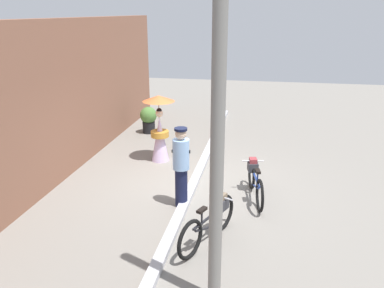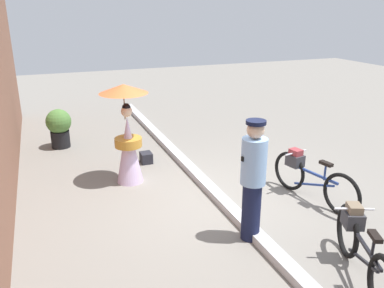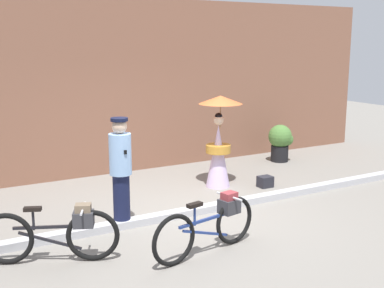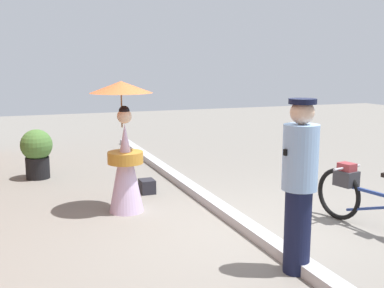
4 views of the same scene
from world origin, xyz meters
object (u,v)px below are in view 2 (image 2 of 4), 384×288
person_officer (253,178)px  person_with_parasol (127,133)px  bicycle_far_side (310,176)px  bicycle_near_officer (361,248)px  potted_plant_by_door (59,126)px  backpack_on_pavement (146,157)px

person_officer → person_with_parasol: person_with_parasol is taller
bicycle_far_side → person_officer: bearing=114.9°
bicycle_near_officer → person_with_parasol: (3.71, 1.93, 0.53)m
person_with_parasol → potted_plant_by_door: bearing=23.3°
bicycle_far_side → person_with_parasol: 3.24m
person_with_parasol → backpack_on_pavement: bearing=-34.3°
bicycle_far_side → potted_plant_by_door: potted_plant_by_door is taller
bicycle_far_side → backpack_on_pavement: size_ratio=6.42×
backpack_on_pavement → person_with_parasol: bearing=145.7°
person_with_parasol → person_officer: bearing=-155.5°
bicycle_far_side → person_officer: size_ratio=1.03×
bicycle_near_officer → backpack_on_pavement: 4.70m
bicycle_far_side → person_with_parasol: (1.80, 2.64, 0.53)m
potted_plant_by_door → backpack_on_pavement: bearing=-136.6°
bicycle_near_officer → backpack_on_pavement: (4.48, 1.40, -0.29)m
bicycle_far_side → backpack_on_pavement: (2.57, 2.11, -0.30)m
backpack_on_pavement → bicycle_near_officer: bearing=-162.6°
person_officer → potted_plant_by_door: 5.42m
bicycle_far_side → person_officer: person_officer is taller
bicycle_far_side → person_officer: (-0.70, 1.50, 0.51)m
person_with_parasol → potted_plant_by_door: person_with_parasol is taller
potted_plant_by_door → bicycle_far_side: bearing=-139.0°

